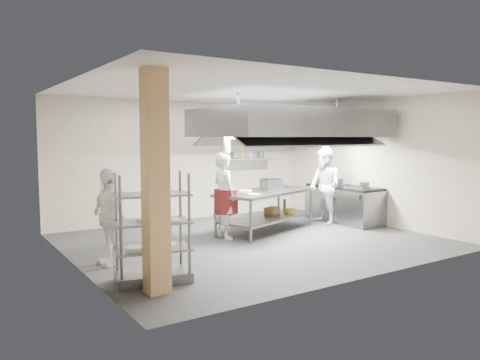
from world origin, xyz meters
TOP-DOWN VIEW (x-y plane):
  - floor at (0.00, 0.00)m, footprint 7.00×7.00m
  - ceiling at (0.00, 0.00)m, footprint 7.00×7.00m
  - wall_back at (0.00, 3.00)m, footprint 7.00×0.00m
  - wall_left at (-3.50, 0.00)m, footprint 0.00×6.00m
  - wall_right at (3.50, 0.00)m, footprint 0.00×6.00m
  - column at (-2.90, -1.90)m, footprint 0.30×0.30m
  - exhaust_hood at (1.30, 0.40)m, footprint 4.00×2.50m
  - hood_strip_a at (0.40, 0.40)m, footprint 1.60×0.12m
  - hood_strip_b at (2.20, 0.40)m, footprint 1.60×0.12m
  - wall_shelf at (1.80, 2.84)m, footprint 1.50×0.28m
  - island at (0.81, 0.64)m, footprint 2.79×1.86m
  - island_worktop at (0.81, 0.64)m, footprint 2.79×1.86m
  - island_undershelf at (0.81, 0.64)m, footprint 2.56×1.69m
  - pass_rack at (-2.76, -1.42)m, footprint 1.16×0.82m
  - cooking_range at (3.08, 0.50)m, footprint 0.80×2.00m
  - range_top at (3.08, 0.50)m, footprint 0.78×1.96m
  - chef_head at (-0.38, 0.51)m, footprint 0.44×0.66m
  - chef_line at (2.50, 0.58)m, footprint 0.87×1.02m
  - chef_plating at (-3.00, -0.16)m, footprint 0.55×0.99m
  - griddle at (1.14, 0.91)m, footprint 0.44×0.34m
  - wicker_basket at (1.17, 0.91)m, footprint 0.42×0.36m
  - stockpot at (2.90, 0.50)m, footprint 0.29×0.29m
  - plate_stack at (-2.76, -1.42)m, footprint 0.28×0.28m

SIDE VIEW (x-z plane):
  - floor at x=0.00m, z-range 0.00..0.00m
  - island_undershelf at x=0.81m, z-range 0.28..0.32m
  - wicker_basket at x=1.17m, z-range 0.32..0.47m
  - cooking_range at x=3.08m, z-range 0.00..0.84m
  - island at x=0.81m, z-range 0.00..0.91m
  - plate_stack at x=-2.76m, z-range 0.49..0.54m
  - pass_rack at x=-2.76m, z-range 0.00..1.59m
  - chef_plating at x=-3.00m, z-range 0.00..1.60m
  - range_top at x=3.08m, z-range 0.84..0.90m
  - island_worktop at x=0.81m, z-range 0.85..0.91m
  - chef_head at x=-0.38m, z-range 0.00..1.79m
  - chef_line at x=2.50m, z-range 0.00..1.84m
  - stockpot at x=2.90m, z-range 0.90..1.10m
  - griddle at x=1.14m, z-range 0.91..1.12m
  - wall_back at x=0.00m, z-range -2.00..5.00m
  - wall_left at x=-3.50m, z-range -1.50..4.50m
  - wall_right at x=3.50m, z-range -1.50..4.50m
  - column at x=-2.90m, z-range 0.00..3.00m
  - wall_shelf at x=1.80m, z-range 1.48..1.52m
  - hood_strip_a at x=0.40m, z-range 2.06..2.10m
  - hood_strip_b at x=2.20m, z-range 2.06..2.10m
  - exhaust_hood at x=1.30m, z-range 2.10..2.70m
  - ceiling at x=0.00m, z-range 3.00..3.00m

